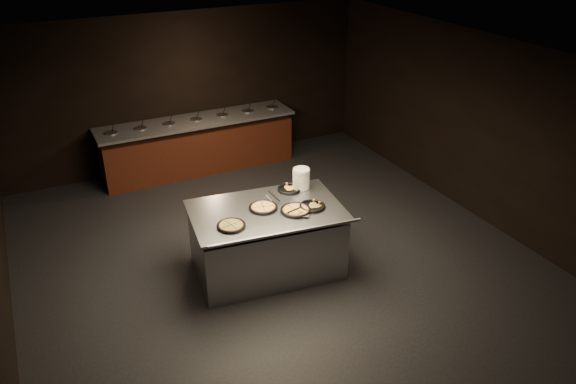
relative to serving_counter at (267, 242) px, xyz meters
name	(u,v)px	position (x,y,z in m)	size (l,w,h in m)	color
room	(279,171)	(0.23, 0.07, 0.99)	(7.02, 8.02, 2.92)	black
salad_bar	(199,148)	(0.23, 3.63, -0.02)	(3.70, 0.83, 1.18)	#4C2312
serving_counter	(267,242)	(0.00, 0.00, 0.00)	(2.15, 1.53, 0.97)	#B1B4B9
plate_stack	(301,179)	(0.71, 0.34, 0.66)	(0.24, 0.24, 0.30)	silver
pan_veggie_whole	(231,225)	(-0.58, -0.21, 0.53)	(0.37, 0.37, 0.04)	black
pan_cheese_whole	(263,207)	(-0.03, 0.04, 0.53)	(0.39, 0.39, 0.04)	black
pan_cheese_slices_a	(289,189)	(0.53, 0.37, 0.52)	(0.34, 0.34, 0.04)	black
pan_cheese_slices_b	(296,210)	(0.33, -0.22, 0.53)	(0.41, 0.41, 0.04)	black
pan_veggie_slices	(312,206)	(0.58, -0.22, 0.52)	(0.35, 0.35, 0.04)	black
server_left	(271,197)	(0.15, 0.17, 0.58)	(0.23, 0.27, 0.16)	#B1B4B9
server_right	(297,212)	(0.28, -0.35, 0.58)	(0.27, 0.21, 0.15)	#B1B4B9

